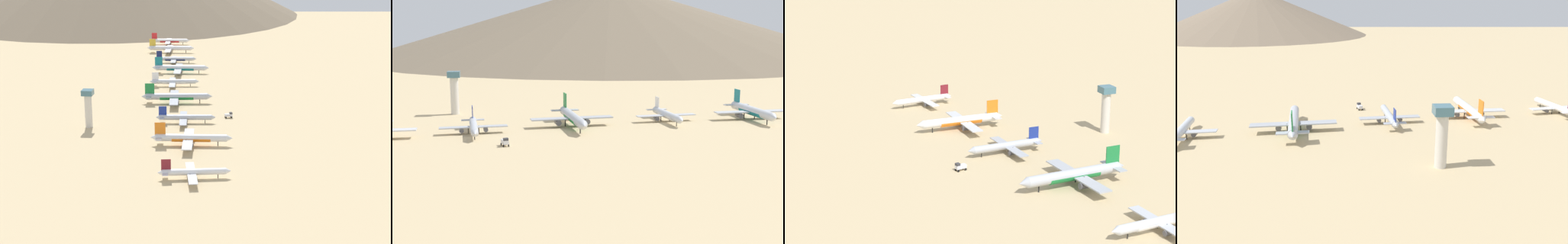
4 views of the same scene
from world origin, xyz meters
The scene contains 9 objects.
ground_plane centered at (0.00, 0.00, 0.00)m, with size 2409.43×2409.43×0.00m, color tan.
parked_jet_0 centered at (30.28, -200.12, 3.81)m, with size 39.19×32.03×11.33m.
parked_jet_1 centered at (23.87, -146.61, 4.81)m, with size 50.09×40.68×14.45m.
parked_jet_2 centered at (15.75, -100.50, 3.97)m, with size 40.85×33.25×11.78m.
parked_jet_3 centered at (4.14, -50.57, 5.14)m, with size 53.58×43.64×15.45m.
parked_jet_4 centered at (-3.84, 2.32, 3.97)m, with size 41.43×33.74×11.94m.
service_truck centered at (44.97, -85.32, 2.08)m, with size 5.62×3.89×3.90m.
control_tower centered at (-46.59, -114.79, 14.40)m, with size 7.20×7.20×25.51m.
desert_hill_1 centered at (599.25, 86.42, 41.48)m, with size 404.33×404.33×82.96m, color #7A6854.
Camera 4 is at (-196.74, -78.23, 64.67)m, focal length 37.57 mm.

